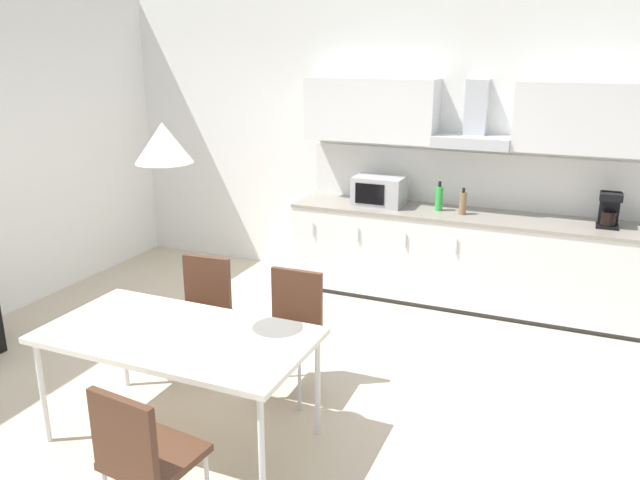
{
  "coord_description": "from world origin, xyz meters",
  "views": [
    {
      "loc": [
        1.99,
        -3.49,
        2.35
      ],
      "look_at": [
        0.27,
        0.54,
        1.0
      ],
      "focal_mm": 35.0,
      "sensor_mm": 36.0,
      "label": 1
    }
  ],
  "objects": [
    {
      "name": "wall_back",
      "position": [
        0.0,
        2.54,
        1.43
      ],
      "size": [
        6.61,
        0.1,
        2.86
      ],
      "primitive_type": "cube",
      "color": "white",
      "rests_on": "ground_plane"
    },
    {
      "name": "upper_wall_cabinets",
      "position": [
        1.03,
        2.33,
        1.77
      ],
      "size": [
        3.26,
        0.4,
        0.6
      ],
      "color": "silver"
    },
    {
      "name": "chair_far_right",
      "position": [
        0.24,
        0.11,
        0.53
      ],
      "size": [
        0.41,
        0.41,
        0.87
      ],
      "color": "#4C2D1E",
      "rests_on": "ground_plane"
    },
    {
      "name": "pendant_lamp",
      "position": [
        -0.13,
        -0.7,
        1.86
      ],
      "size": [
        0.32,
        0.32,
        0.22
      ],
      "primitive_type": "cone",
      "color": "silver"
    },
    {
      "name": "coffee_maker",
      "position": [
        2.24,
        2.21,
        1.04
      ],
      "size": [
        0.18,
        0.19,
        0.3
      ],
      "color": "black",
      "rests_on": "kitchen_counter"
    },
    {
      "name": "dining_table",
      "position": [
        -0.13,
        -0.7,
        0.68
      ],
      "size": [
        1.63,
        0.85,
        0.72
      ],
      "color": "silver",
      "rests_on": "ground_plane"
    },
    {
      "name": "chair_far_left",
      "position": [
        -0.5,
        0.11,
        0.53
      ],
      "size": [
        0.43,
        0.43,
        0.87
      ],
      "color": "#4C2D1E",
      "rests_on": "ground_plane"
    },
    {
      "name": "bottle_brown",
      "position": [
        1.01,
        2.13,
        0.99
      ],
      "size": [
        0.07,
        0.07,
        0.25
      ],
      "color": "brown",
      "rests_on": "kitchen_counter"
    },
    {
      "name": "backsplash_tile",
      "position": [
        1.03,
        2.48,
        1.15
      ],
      "size": [
        3.26,
        0.02,
        0.52
      ],
      "primitive_type": "cube",
      "color": "silver",
      "rests_on": "kitchen_counter"
    },
    {
      "name": "microwave",
      "position": [
        0.2,
        2.18,
        1.03
      ],
      "size": [
        0.48,
        0.35,
        0.28
      ],
      "color": "#ADADB2",
      "rests_on": "kitchen_counter"
    },
    {
      "name": "chair_near_right",
      "position": [
        0.23,
        -1.51,
        0.53
      ],
      "size": [
        0.44,
        0.44,
        0.87
      ],
      "color": "#4C2D1E",
      "rests_on": "ground_plane"
    },
    {
      "name": "bottle_green",
      "position": [
        0.78,
        2.18,
        1.01
      ],
      "size": [
        0.07,
        0.07,
        0.28
      ],
      "color": "green",
      "rests_on": "kitchen_counter"
    },
    {
      "name": "kitchen_counter",
      "position": [
        1.03,
        2.18,
        0.45
      ],
      "size": [
        3.28,
        0.66,
        0.89
      ],
      "color": "#333333",
      "rests_on": "ground_plane"
    },
    {
      "name": "ground_plane",
      "position": [
        0.0,
        0.0,
        -0.01
      ],
      "size": [
        8.26,
        7.48,
        0.02
      ],
      "primitive_type": "cube",
      "color": "beige"
    }
  ]
}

